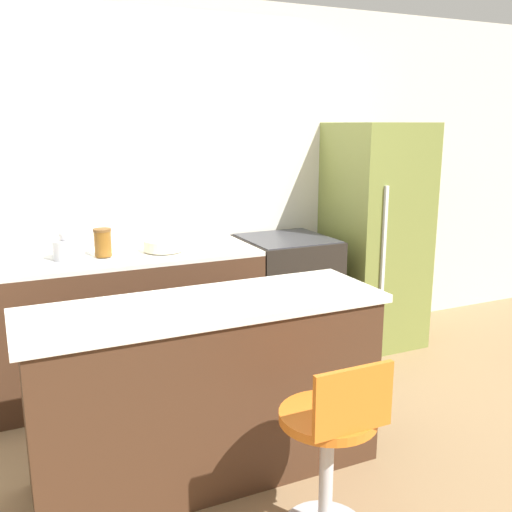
% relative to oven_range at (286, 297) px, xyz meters
% --- Properties ---
extents(ground_plane, '(14.00, 14.00, 0.00)m').
position_rel_oven_range_xyz_m(ground_plane, '(-1.00, -0.34, -0.46)').
color(ground_plane, '#8E704C').
extents(wall_back, '(8.00, 0.06, 2.60)m').
position_rel_oven_range_xyz_m(wall_back, '(-1.00, 0.36, 0.84)').
color(wall_back, beige).
rests_on(wall_back, ground_plane).
extents(back_counter, '(1.92, 0.65, 0.92)m').
position_rel_oven_range_xyz_m(back_counter, '(-1.29, 0.00, -0.00)').
color(back_counter, '#422819').
rests_on(back_counter, ground_plane).
extents(kitchen_island, '(1.76, 0.58, 0.91)m').
position_rel_oven_range_xyz_m(kitchen_island, '(-1.06, -1.18, -0.00)').
color(kitchen_island, '#422819').
rests_on(kitchen_island, ground_plane).
extents(oven_range, '(0.64, 0.66, 0.92)m').
position_rel_oven_range_xyz_m(oven_range, '(0.00, 0.00, 0.00)').
color(oven_range, black).
rests_on(oven_range, ground_plane).
extents(refrigerator, '(0.64, 0.70, 1.75)m').
position_rel_oven_range_xyz_m(refrigerator, '(0.78, -0.02, 0.42)').
color(refrigerator, olive).
rests_on(refrigerator, ground_plane).
extents(stool_chair, '(0.41, 0.41, 0.84)m').
position_rel_oven_range_xyz_m(stool_chair, '(-0.76, -1.85, -0.04)').
color(stool_chair, '#B7B7BC').
rests_on(stool_chair, ground_plane).
extents(kettle, '(0.19, 0.19, 0.21)m').
position_rel_oven_range_xyz_m(kettle, '(-1.54, -0.04, 0.54)').
color(kettle, silver).
rests_on(kettle, back_counter).
extents(mixing_bowl, '(0.26, 0.26, 0.07)m').
position_rel_oven_range_xyz_m(mixing_bowl, '(-0.94, -0.04, 0.50)').
color(mixing_bowl, beige).
rests_on(mixing_bowl, back_counter).
extents(canister_jar, '(0.11, 0.11, 0.18)m').
position_rel_oven_range_xyz_m(canister_jar, '(-1.33, -0.04, 0.55)').
color(canister_jar, brown).
rests_on(canister_jar, back_counter).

